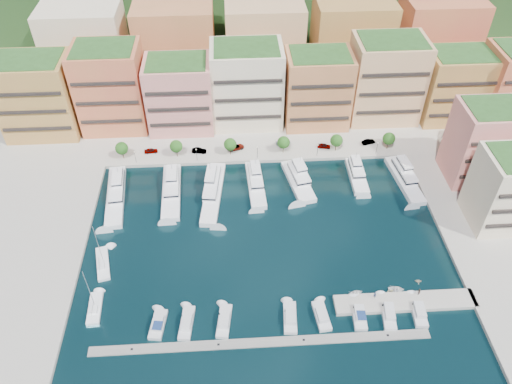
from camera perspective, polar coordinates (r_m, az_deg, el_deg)
ground at (r=127.80m, az=1.03°, el=-5.18°), size 400.00×400.00×0.00m
north_quay at (r=175.57m, az=-0.48°, el=9.91°), size 220.00×64.00×2.00m
west_quay at (r=133.93m, az=-26.49°, el=-8.35°), size 34.00×76.00×2.00m
hillside at (r=217.55m, az=-1.20°, el=16.70°), size 240.00×40.00×58.00m
south_pontoon at (r=109.74m, az=0.60°, el=-16.87°), size 72.00×2.20×0.35m
finger_pier at (r=119.95m, az=16.63°, el=-12.09°), size 32.00×5.00×2.00m
apartment_0 at (r=168.67m, az=-23.64°, el=9.99°), size 22.00×16.50×24.80m
apartment_1 at (r=163.55m, az=-16.21°, el=11.37°), size 20.00×16.50×26.80m
apartment_2 at (r=159.47m, az=-8.70°, el=10.95°), size 20.00×15.50×22.80m
apartment_3 at (r=159.76m, az=-1.04°, el=12.14°), size 22.00×16.50×25.80m
apartment_4 at (r=160.82m, az=7.01°, el=11.62°), size 20.00×15.50×23.80m
apartment_5 at (r=166.92m, az=14.59°, el=12.37°), size 22.00×16.50×26.80m
apartment_6 at (r=174.07m, az=21.71°, el=11.20°), size 20.00×15.50×22.80m
apartment_east_a at (r=150.89m, az=24.77°, el=5.15°), size 18.00×14.50×22.80m
backblock_0 at (r=184.27m, az=-18.71°, el=15.06°), size 26.00×18.00×30.00m
backblock_1 at (r=178.90m, az=-9.07°, el=15.92°), size 26.00×18.00×30.00m
backblock_2 at (r=178.48m, az=0.94°, el=16.37°), size 26.00×18.00×30.00m
backblock_3 at (r=183.04m, az=10.75°, el=16.35°), size 26.00×18.00×30.00m
backblock_4 at (r=192.24m, az=19.83°, el=15.93°), size 26.00×18.00×30.00m
tree_0 at (r=152.76m, az=-15.10°, el=4.84°), size 3.80×3.80×5.65m
tree_1 at (r=150.18m, az=-9.11°, el=5.18°), size 3.80×3.80×5.65m
tree_2 at (r=149.27m, az=-2.98°, el=5.46°), size 3.80×3.80×5.65m
tree_3 at (r=150.07m, az=3.17°, el=5.68°), size 3.80×3.80×5.65m
tree_4 at (r=152.55m, az=9.18°, el=5.83°), size 3.80×3.80×5.65m
tree_5 at (r=156.64m, az=14.95°, el=5.92°), size 3.80×3.80×5.65m
lamppost_0 at (r=150.71m, az=-13.67°, el=4.12°), size 0.30×0.30×4.20m
lamppost_1 at (r=148.36m, az=-6.82°, el=4.47°), size 0.30×0.30×4.20m
lamppost_2 at (r=148.18m, az=0.16°, el=4.76°), size 0.30×0.30×4.20m
lamppost_3 at (r=150.17m, az=7.05°, el=4.98°), size 0.30×0.30×4.20m
lamppost_4 at (r=154.25m, az=13.68°, el=5.12°), size 0.30×0.30×4.20m
yacht_0 at (r=143.24m, az=-15.72°, el=-0.07°), size 6.73×24.44×7.30m
yacht_1 at (r=141.21m, az=-9.63°, el=0.36°), size 5.76×22.45×7.30m
yacht_2 at (r=139.34m, az=-4.92°, el=0.28°), size 7.17×25.21×7.30m
yacht_3 at (r=141.31m, az=-0.07°, el=1.18°), size 5.15×19.38×7.30m
yacht_4 at (r=142.85m, az=4.82°, el=1.48°), size 8.33×18.55×7.30m
yacht_5 at (r=146.94m, az=11.42°, el=2.08°), size 4.39×15.28×7.30m
yacht_6 at (r=149.03m, az=16.56°, el=1.65°), size 6.72×20.72×7.30m
cruiser_1 at (r=113.38m, az=-11.14°, el=-14.65°), size 3.82×7.63×2.66m
cruiser_2 at (r=112.62m, az=-7.92°, el=-14.63°), size 3.56×8.60×2.55m
cruiser_3 at (r=112.09m, az=-3.65°, el=-14.53°), size 3.76×8.56×2.55m
cruiser_5 at (r=112.60m, az=3.92°, el=-14.15°), size 3.41×8.17×2.55m
cruiser_6 at (r=113.51m, az=7.50°, el=-13.89°), size 3.55×7.80×2.55m
cruiser_7 at (r=115.08m, az=11.67°, el=-13.52°), size 3.32×8.28×2.66m
cruiser_8 at (r=116.77m, az=14.86°, el=-13.19°), size 3.67×9.30×2.55m
cruiser_9 at (r=118.87m, az=18.05°, el=-12.82°), size 3.35×8.48×2.55m
sailboat_0 at (r=119.47m, az=-17.93°, el=-12.57°), size 3.21×8.47×13.20m
sailboat_1 at (r=127.12m, az=-17.10°, el=-7.87°), size 5.07×10.80×13.20m
tender_0 at (r=118.45m, az=11.33°, el=-11.33°), size 4.02×3.41×0.71m
tender_1 at (r=120.59m, az=15.10°, el=-10.86°), size 1.98×1.81×0.89m
tender_2 at (r=121.28m, az=15.73°, el=-10.68°), size 3.85×2.90×0.75m
tender_3 at (r=124.26m, az=18.06°, el=-9.63°), size 1.89×1.71×0.86m
car_0 at (r=154.95m, az=-11.91°, el=4.64°), size 4.13×1.97×1.36m
car_1 at (r=152.57m, az=-6.53°, el=4.72°), size 4.52×2.11×1.43m
car_2 at (r=153.16m, az=-2.28°, el=5.15°), size 5.42×3.64×1.38m
car_3 at (r=155.28m, az=3.13°, el=5.70°), size 5.04×3.43×1.36m
car_4 at (r=154.98m, az=7.78°, el=5.25°), size 4.21×2.27×1.36m
car_5 at (r=159.07m, az=12.73°, el=5.62°), size 4.46×2.61×1.39m
person_0 at (r=117.21m, az=13.43°, el=-11.35°), size 0.76×0.80×1.85m
person_1 at (r=120.43m, az=18.11°, el=-10.77°), size 1.10×1.08×1.78m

